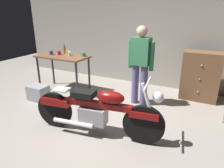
{
  "coord_description": "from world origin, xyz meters",
  "views": [
    {
      "loc": [
        1.62,
        -2.47,
        1.95
      ],
      "look_at": [
        0.03,
        0.7,
        0.65
      ],
      "focal_mm": 32.45,
      "sensor_mm": 36.0,
      "label": 1
    }
  ],
  "objects": [
    {
      "name": "mug_blue_enamel",
      "position": [
        -2.0,
        1.33,
        0.95
      ],
      "size": [
        0.12,
        0.09,
        0.1
      ],
      "color": "#2D51AD",
      "rests_on": "workbench"
    },
    {
      "name": "mug_white_ceramic",
      "position": [
        -1.51,
        1.45,
        0.95
      ],
      "size": [
        0.11,
        0.08,
        0.1
      ],
      "color": "white",
      "rests_on": "workbench"
    },
    {
      "name": "person_standing",
      "position": [
        0.31,
        1.44,
        0.93
      ],
      "size": [
        0.57,
        0.25,
        1.67
      ],
      "rotation": [
        0.0,
        0.0,
        3.07
      ],
      "color": "#534D7A",
      "rests_on": "ground_plane"
    },
    {
      "name": "mug_red_diner",
      "position": [
        -1.79,
        1.39,
        0.95
      ],
      "size": [
        0.11,
        0.08,
        0.1
      ],
      "color": "red",
      "rests_on": "workbench"
    },
    {
      "name": "wooden_dresser",
      "position": [
        1.46,
        2.3,
        0.55
      ],
      "size": [
        0.8,
        0.47,
        1.1
      ],
      "color": "brown",
      "rests_on": "ground_plane"
    },
    {
      "name": "motorcycle",
      "position": [
        0.1,
        0.0,
        0.45
      ],
      "size": [
        2.18,
        0.68,
        1.0
      ],
      "rotation": [
        0.0,
        0.0,
        0.14
      ],
      "color": "black",
      "rests_on": "ground_plane"
    },
    {
      "name": "mug_green_speckled",
      "position": [
        -1.15,
        1.52,
        0.95
      ],
      "size": [
        0.12,
        0.09,
        0.09
      ],
      "color": "#3D7F4C",
      "rests_on": "workbench"
    },
    {
      "name": "storage_bin",
      "position": [
        -1.81,
        0.59,
        0.17
      ],
      "size": [
        0.44,
        0.32,
        0.34
      ],
      "primitive_type": "cube",
      "color": "gray",
      "rests_on": "ground_plane"
    },
    {
      "name": "mug_yellow_tall",
      "position": [
        -1.66,
        1.54,
        0.95
      ],
      "size": [
        0.11,
        0.07,
        0.09
      ],
      "color": "yellow",
      "rests_on": "workbench"
    },
    {
      "name": "workbench",
      "position": [
        -1.66,
        1.34,
        0.79
      ],
      "size": [
        1.3,
        0.64,
        0.9
      ],
      "color": "brown",
      "rests_on": "ground_plane"
    },
    {
      "name": "ground_plane",
      "position": [
        0.0,
        0.0,
        0.0
      ],
      "size": [
        12.0,
        12.0,
        0.0
      ],
      "primitive_type": "plane",
      "color": "gray"
    },
    {
      "name": "back_wall",
      "position": [
        0.0,
        2.8,
        1.55
      ],
      "size": [
        8.0,
        0.12,
        3.1
      ],
      "primitive_type": "cube",
      "color": "gray",
      "rests_on": "ground_plane"
    },
    {
      "name": "bottle",
      "position": [
        -1.78,
        1.6,
        1.0
      ],
      "size": [
        0.06,
        0.06,
        0.24
      ],
      "color": "olive",
      "rests_on": "workbench"
    }
  ]
}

